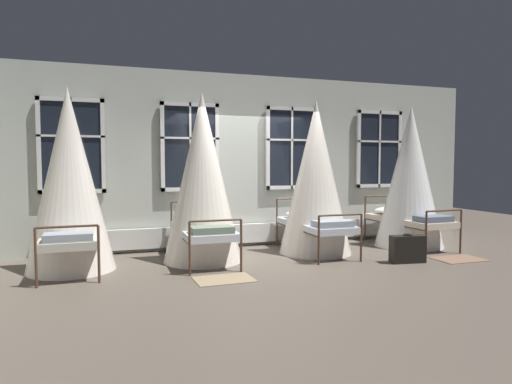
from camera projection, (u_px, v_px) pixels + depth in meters
The scene contains 10 objects.
ground at pixel (262, 257), 7.83m from camera, with size 18.84×18.84×0.00m, color brown.
back_wall_with_windows at pixel (241, 161), 8.83m from camera, with size 10.15×0.10×3.29m, color #B2B7AD.
window_bank at pixel (243, 192), 8.75m from camera, with size 7.15×0.10×2.63m.
cot_first at pixel (70, 182), 6.77m from camera, with size 1.28×1.86×2.72m.
cot_second at pixel (202, 180), 7.42m from camera, with size 1.28×1.86×2.75m.
cot_third at pixel (316, 179), 8.11m from camera, with size 1.28×1.86×2.70m.
cot_fourth at pixel (410, 178), 8.75m from camera, with size 1.28×1.87×2.69m.
rug_second at pixel (224, 279), 6.30m from camera, with size 0.80×0.56×0.01m, color #8E7A5B.
rug_fourth at pixel (459, 259), 7.62m from camera, with size 0.80×0.56×0.01m, color brown.
suitcase_dark at pixel (408, 249), 7.36m from camera, with size 0.58×0.28×0.47m.
Camera 1 is at (-2.62, -7.28, 1.61)m, focal length 32.11 mm.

